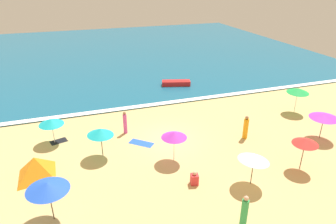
% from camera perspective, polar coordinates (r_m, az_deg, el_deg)
% --- Properties ---
extents(ground_plane, '(60.00, 60.00, 0.00)m').
position_cam_1_polar(ground_plane, '(22.28, -0.15, -5.13)').
color(ground_plane, '#D8B775').
extents(ocean_water, '(60.00, 44.00, 0.10)m').
position_cam_1_polar(ocean_water, '(48.02, -10.96, 11.04)').
color(ocean_water, '#196084').
rests_on(ocean_water, ground_plane).
extents(wave_breaker_foam, '(57.00, 0.70, 0.01)m').
position_cam_1_polar(wave_breaker_foam, '(27.66, -4.28, 1.26)').
color(wave_breaker_foam, white).
rests_on(wave_breaker_foam, ocean_water).
extents(beach_umbrella_0, '(2.06, 2.04, 2.13)m').
position_cam_1_polar(beach_umbrella_0, '(19.88, -12.71, -3.69)').
color(beach_umbrella_0, '#4C3823').
rests_on(beach_umbrella_0, ground_plane).
extents(beach_umbrella_1, '(2.39, 2.40, 1.91)m').
position_cam_1_polar(beach_umbrella_1, '(22.62, -21.30, -1.72)').
color(beach_umbrella_1, silver).
rests_on(beach_umbrella_1, ground_plane).
extents(beach_umbrella_2, '(2.14, 2.12, 2.12)m').
position_cam_1_polar(beach_umbrella_2, '(17.60, 16.04, -8.26)').
color(beach_umbrella_2, '#4C3823').
rests_on(beach_umbrella_2, ground_plane).
extents(beach_umbrella_4, '(2.10, 2.10, 2.14)m').
position_cam_1_polar(beach_umbrella_4, '(19.94, 24.64, -5.11)').
color(beach_umbrella_4, '#4C3823').
rests_on(beach_umbrella_4, ground_plane).
extents(beach_umbrella_5, '(2.06, 2.05, 2.25)m').
position_cam_1_polar(beach_umbrella_5, '(15.63, -21.90, -12.95)').
color(beach_umbrella_5, '#4C3823').
rests_on(beach_umbrella_5, ground_plane).
extents(beach_umbrella_6, '(2.44, 2.45, 2.28)m').
position_cam_1_polar(beach_umbrella_6, '(28.04, 23.47, 3.77)').
color(beach_umbrella_6, silver).
rests_on(beach_umbrella_6, ground_plane).
extents(beach_umbrella_7, '(2.79, 2.79, 1.99)m').
position_cam_1_polar(beach_umbrella_7, '(24.40, 27.57, -0.64)').
color(beach_umbrella_7, '#4C3823').
rests_on(beach_umbrella_7, ground_plane).
extents(beach_umbrella_8, '(1.66, 1.67, 2.08)m').
position_cam_1_polar(beach_umbrella_8, '(18.99, 1.17, -4.34)').
color(beach_umbrella_8, silver).
rests_on(beach_umbrella_8, ground_plane).
extents(beach_tent, '(2.96, 2.99, 1.28)m').
position_cam_1_polar(beach_tent, '(19.88, -23.84, -9.44)').
color(beach_tent, orange).
rests_on(beach_tent, ground_plane).
extents(beachgoer_1, '(0.46, 0.46, 1.92)m').
position_cam_1_polar(beachgoer_1, '(15.27, 14.25, -18.13)').
color(beachgoer_1, green).
rests_on(beachgoer_1, ground_plane).
extents(beachgoer_2, '(0.39, 0.39, 1.78)m').
position_cam_1_polar(beachgoer_2, '(22.92, -8.15, -2.05)').
color(beachgoer_2, '#D84CA5').
rests_on(beachgoer_2, ground_plane).
extents(beachgoer_3, '(0.47, 0.47, 1.79)m').
position_cam_1_polar(beachgoer_3, '(22.76, 14.54, -2.92)').
color(beachgoer_3, orange).
rests_on(beachgoer_3, ground_plane).
extents(beachgoer_4, '(0.50, 0.50, 0.87)m').
position_cam_1_polar(beachgoer_4, '(17.80, 5.04, -12.49)').
color(beachgoer_4, red).
rests_on(beachgoer_4, ground_plane).
extents(beach_towel_0, '(1.82, 1.72, 0.01)m').
position_cam_1_polar(beach_towel_0, '(21.84, -5.07, -5.91)').
color(beach_towel_0, blue).
rests_on(beach_towel_0, ground_plane).
extents(beach_towel_1, '(1.00, 1.18, 0.01)m').
position_cam_1_polar(beach_towel_1, '(23.32, -12.16, -4.27)').
color(beach_towel_1, green).
rests_on(beach_towel_1, ground_plane).
extents(beach_towel_3, '(1.33, 1.04, 0.01)m').
position_cam_1_polar(beach_towel_3, '(23.38, -20.03, -5.25)').
color(beach_towel_3, black).
rests_on(beach_towel_3, ground_plane).
extents(small_boat_0, '(3.18, 1.76, 0.49)m').
position_cam_1_polar(small_boat_0, '(32.65, 1.55, 5.53)').
color(small_boat_0, red).
rests_on(small_boat_0, ocean_water).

